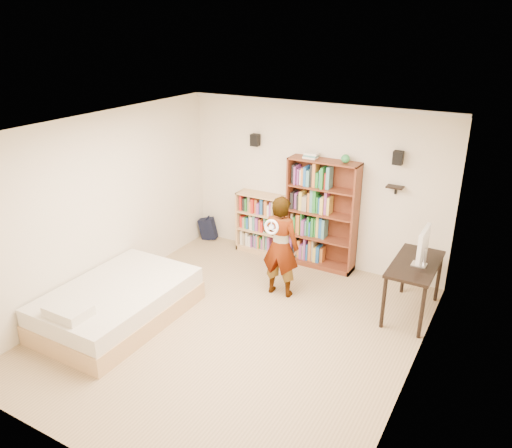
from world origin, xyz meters
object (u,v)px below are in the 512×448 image
(low_bookshelf, at_px, (261,223))
(computer_desk, at_px, (412,288))
(person, at_px, (280,246))
(tall_bookshelf, at_px, (322,215))
(daybed, at_px, (118,299))

(low_bookshelf, height_order, computer_desk, low_bookshelf)
(person, bearing_deg, computer_desk, -172.28)
(tall_bookshelf, bearing_deg, low_bookshelf, 179.64)
(computer_desk, bearing_deg, tall_bookshelf, 155.98)
(tall_bookshelf, relative_size, daybed, 0.86)
(person, bearing_deg, tall_bookshelf, -102.59)
(computer_desk, bearing_deg, low_bookshelf, 164.92)
(daybed, distance_m, person, 2.41)
(low_bookshelf, bearing_deg, daybed, -102.32)
(daybed, bearing_deg, low_bookshelf, 77.68)
(tall_bookshelf, bearing_deg, daybed, -121.45)
(computer_desk, xyz_separation_m, person, (-1.86, -0.41, 0.38))
(tall_bookshelf, relative_size, person, 1.18)
(tall_bookshelf, distance_m, person, 1.18)
(tall_bookshelf, distance_m, daybed, 3.45)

